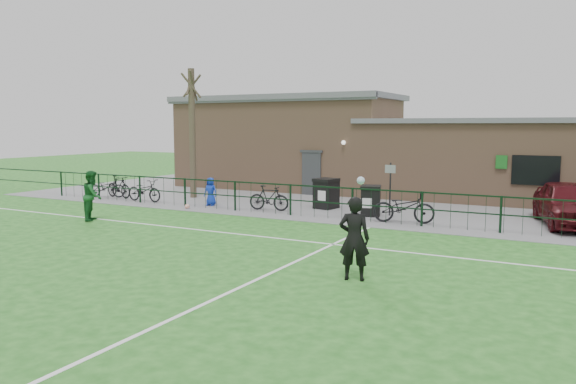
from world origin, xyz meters
The scene contains 21 objects.
ground centered at (0.00, 0.00, 0.00)m, with size 90.00×90.00×0.00m, color #1F5F1C.
paving_strip centered at (0.00, 13.50, 0.01)m, with size 34.00×13.00×0.02m, color slate.
pitch_line_touch centered at (0.00, 7.80, 0.00)m, with size 28.00×0.10×0.01m, color white.
pitch_line_mid centered at (0.00, 4.00, 0.00)m, with size 28.00×0.10×0.01m, color white.
pitch_line_perp centered at (2.00, 0.00, 0.00)m, with size 0.10×16.00×0.01m, color white.
perimeter_fence centered at (0.00, 8.00, 0.60)m, with size 28.00×0.10×1.20m, color black.
bare_tree centered at (-8.00, 10.50, 3.00)m, with size 0.30×0.30×6.00m, color #413627.
wheelie_bin_left centered at (-1.02, 10.23, 0.59)m, with size 0.76×0.86×1.14m, color black.
wheelie_bin_right centered at (1.23, 9.30, 0.55)m, with size 0.70×0.79×1.05m, color black.
sign_post centered at (1.84, 9.68, 1.02)m, with size 0.06×0.06×2.00m, color black.
car_maroon centered at (7.85, 10.47, 0.78)m, with size 1.80×4.47×1.52m, color #490D12.
bicycle_a centered at (-11.65, 8.60, 0.50)m, with size 0.64×1.84×0.97m, color black.
bicycle_b centered at (-10.99, 8.72, 0.54)m, with size 0.49×1.74×1.05m, color black.
bicycle_c centered at (-9.05, 8.34, 0.52)m, with size 0.66×1.89×0.99m, color black.
bicycle_d centered at (-2.81, 8.64, 0.52)m, with size 0.47×1.67×1.01m, color black.
bicycle_e centered at (2.77, 8.38, 0.57)m, with size 0.73×2.10×1.10m, color black.
spectator_child centered at (-5.70, 8.70, 0.61)m, with size 0.58×0.38×1.19m, color #1233B1.
goalkeeper_kick centered at (3.87, 0.86, 0.95)m, with size 1.56×3.58×2.00m.
outfield_player centered at (-7.28, 3.74, 0.90)m, with size 0.87×0.68×1.79m, color #185624.
ball_ground centered at (-6.04, 7.54, 0.10)m, with size 0.20×0.20×0.20m, color white.
clubhouse centered at (-0.88, 16.50, 2.22)m, with size 24.25×5.40×4.96m.
Camera 1 is at (8.31, -10.55, 3.40)m, focal length 35.00 mm.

